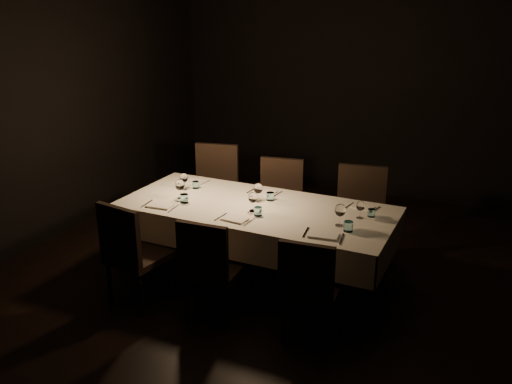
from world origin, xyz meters
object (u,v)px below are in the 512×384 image
at_px(chair_near_left, 131,250).
at_px(chair_far_left, 214,187).
at_px(chair_far_center, 279,201).
at_px(chair_near_right, 309,286).
at_px(dining_table, 256,214).
at_px(chair_near_center, 209,265).
at_px(chair_far_right, 359,213).

bearing_deg(chair_near_left, chair_far_left, -76.79).
bearing_deg(chair_far_center, chair_near_right, -69.97).
xyz_separation_m(chair_near_left, chair_far_left, (-0.14, 1.70, 0.03)).
height_order(dining_table, chair_near_right, chair_near_right).
height_order(chair_near_center, chair_near_right, chair_near_center).
relative_size(chair_far_center, chair_far_right, 0.96).
distance_m(chair_near_left, chair_far_right, 2.26).
bearing_deg(chair_near_left, dining_table, -123.68).
bearing_deg(chair_far_center, chair_near_center, -98.47).
distance_m(dining_table, chair_near_center, 0.81).
height_order(chair_near_left, chair_far_right, chair_far_right).
bearing_deg(chair_far_center, chair_near_left, -122.31).
height_order(chair_near_center, chair_far_center, chair_far_center).
height_order(chair_far_center, chair_far_right, chair_far_right).
bearing_deg(chair_far_left, chair_near_left, -97.89).
height_order(chair_near_right, chair_far_left, chair_far_left).
bearing_deg(dining_table, chair_far_left, 137.69).
height_order(chair_near_right, chair_far_center, chair_far_center).
relative_size(chair_near_left, chair_far_right, 0.95).
bearing_deg(dining_table, chair_far_right, 45.17).
distance_m(chair_near_center, chair_far_right, 1.77).
relative_size(dining_table, chair_near_right, 2.85).
xyz_separation_m(chair_near_left, chair_near_right, (1.57, 0.13, -0.04)).
bearing_deg(chair_far_center, chair_far_left, 167.60).
bearing_deg(chair_near_center, chair_near_left, 2.22).
xyz_separation_m(chair_near_center, chair_far_left, (-0.86, 1.62, 0.06)).
distance_m(chair_near_left, chair_far_left, 1.70).
relative_size(chair_near_right, chair_far_right, 0.88).
xyz_separation_m(dining_table, chair_near_left, (-0.78, -0.86, -0.16)).
relative_size(chair_near_center, chair_far_left, 0.88).
relative_size(dining_table, chair_near_left, 2.63).
distance_m(dining_table, chair_far_center, 0.83).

